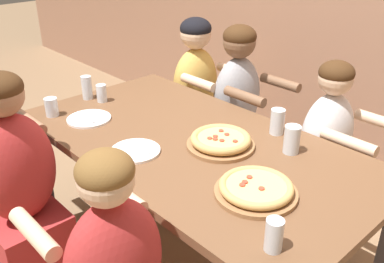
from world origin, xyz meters
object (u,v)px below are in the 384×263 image
(pizza_board_second, at_px, (256,189))
(drinking_glass_f, at_px, (52,108))
(empty_plate_a, at_px, (135,151))
(diner_far_midright, at_px, (323,165))
(drinking_glass_e, at_px, (274,235))
(pizza_board_main, at_px, (221,141))
(drinking_glass_a, at_px, (277,122))
(drinking_glass_c, at_px, (102,94))
(diner_near_midleft, at_px, (24,203))
(empty_plate_b, at_px, (89,119))
(drinking_glass_d, at_px, (87,89))
(diner_far_left, at_px, (196,105))
(diner_far_midleft, at_px, (236,122))
(drinking_glass_b, at_px, (292,141))

(pizza_board_second, relative_size, drinking_glass_f, 3.21)
(empty_plate_a, bearing_deg, diner_far_midright, 66.26)
(diner_far_midright, bearing_deg, drinking_glass_e, 21.45)
(pizza_board_main, height_order, drinking_glass_a, drinking_glass_a)
(drinking_glass_c, height_order, drinking_glass_f, drinking_glass_c)
(drinking_glass_f, height_order, diner_near_midleft, diner_near_midleft)
(empty_plate_a, height_order, drinking_glass_a, drinking_glass_a)
(empty_plate_b, bearing_deg, drinking_glass_a, 37.60)
(empty_plate_a, height_order, diner_far_midright, diner_far_midright)
(drinking_glass_d, xyz_separation_m, diner_far_left, (0.11, 0.79, -0.30))
(pizza_board_second, xyz_separation_m, drinking_glass_d, (-1.33, 0.05, 0.04))
(drinking_glass_e, xyz_separation_m, diner_near_midleft, (-1.16, -0.38, -0.30))
(empty_plate_b, relative_size, drinking_glass_c, 2.26)
(pizza_board_second, height_order, diner_far_midleft, diner_far_midleft)
(empty_plate_a, distance_m, diner_far_midleft, 1.03)
(drinking_glass_a, distance_m, diner_far_midleft, 0.72)
(drinking_glass_c, bearing_deg, drinking_glass_d, -158.55)
(empty_plate_a, distance_m, diner_far_left, 1.18)
(drinking_glass_d, distance_m, drinking_glass_f, 0.29)
(drinking_glass_a, bearing_deg, diner_near_midleft, -121.16)
(drinking_glass_e, relative_size, diner_far_midright, 0.10)
(drinking_glass_d, height_order, drinking_glass_e, drinking_glass_d)
(drinking_glass_d, distance_m, diner_far_midright, 1.45)
(empty_plate_b, xyz_separation_m, drinking_glass_c, (-0.17, 0.19, 0.04))
(drinking_glass_d, xyz_separation_m, drinking_glass_e, (1.57, -0.25, -0.00))
(diner_far_midleft, bearing_deg, drinking_glass_a, 58.71)
(pizza_board_second, relative_size, drinking_glass_b, 2.47)
(pizza_board_main, distance_m, drinking_glass_f, 0.97)
(pizza_board_second, bearing_deg, drinking_glass_e, -40.37)
(drinking_glass_d, bearing_deg, pizza_board_main, 8.27)
(drinking_glass_e, bearing_deg, drinking_glass_b, 120.42)
(empty_plate_a, xyz_separation_m, drinking_glass_f, (-0.64, -0.09, 0.04))
(drinking_glass_e, distance_m, drinking_glass_f, 1.48)
(empty_plate_a, bearing_deg, drinking_glass_d, 165.82)
(drinking_glass_e, xyz_separation_m, diner_far_midleft, (-1.07, 1.04, -0.30))
(empty_plate_a, bearing_deg, drinking_glass_e, -4.17)
(pizza_board_second, distance_m, empty_plate_b, 1.07)
(empty_plate_b, xyz_separation_m, drinking_glass_f, (-0.19, -0.12, 0.04))
(empty_plate_a, xyz_separation_m, drinking_glass_a, (0.33, 0.64, 0.06))
(drinking_glass_b, relative_size, drinking_glass_f, 1.30)
(drinking_glass_b, bearing_deg, drinking_glass_c, -165.01)
(empty_plate_b, height_order, drinking_glass_a, drinking_glass_a)
(diner_far_midleft, relative_size, diner_far_left, 1.01)
(diner_far_midleft, bearing_deg, drinking_glass_c, -28.03)
(empty_plate_b, bearing_deg, drinking_glass_f, -147.71)
(pizza_board_second, distance_m, drinking_glass_c, 1.24)
(diner_far_midleft, height_order, diner_far_midright, diner_far_midleft)
(drinking_glass_d, distance_m, diner_near_midleft, 0.81)
(drinking_glass_a, xyz_separation_m, drinking_glass_d, (-1.06, -0.45, -0.00))
(pizza_board_second, relative_size, diner_near_midleft, 0.27)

